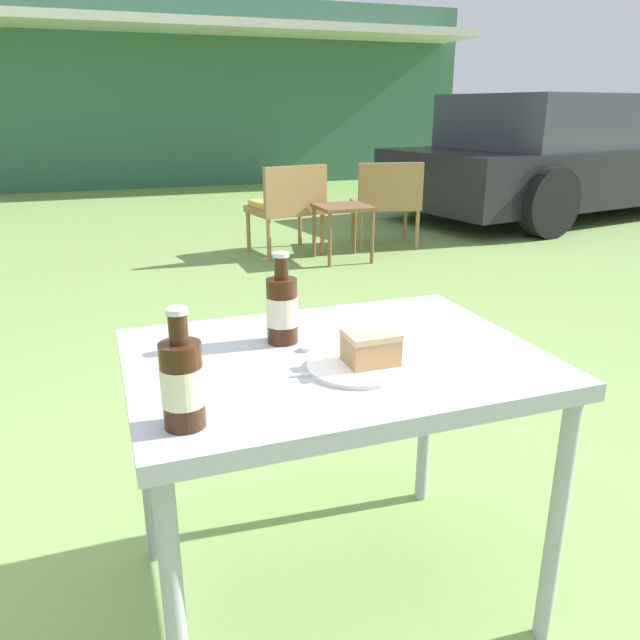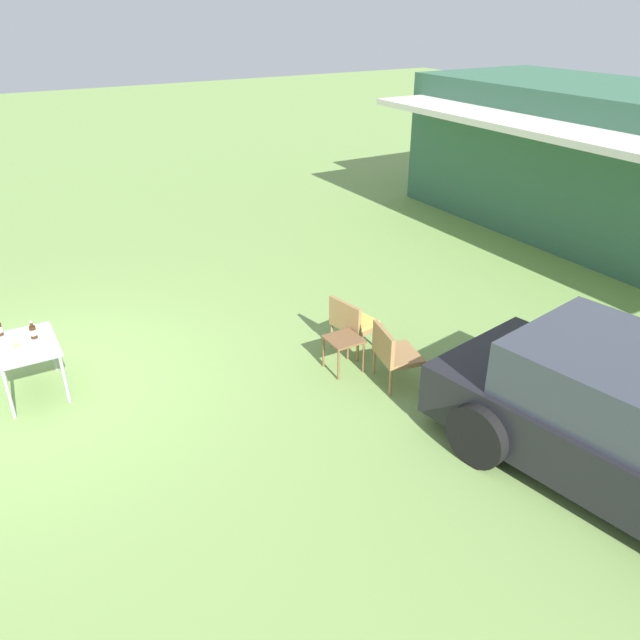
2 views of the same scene
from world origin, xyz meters
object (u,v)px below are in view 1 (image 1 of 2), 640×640
garden_side_table (343,213)px  cola_bottle_near (282,308)px  parked_car (566,158)px  cola_bottle_far (182,382)px  patio_table (334,380)px  cake_on_plate (365,355)px  wicker_chair_plain (387,198)px  wicker_chair_cushioned (288,203)px

garden_side_table → cola_bottle_near: 3.77m
parked_car → cola_bottle_far: size_ratio=20.96×
patio_table → cola_bottle_far: bearing=-148.5°
garden_side_table → cola_bottle_far: (-1.81, -3.77, 0.38)m
cake_on_plate → cola_bottle_near: size_ratio=1.02×
parked_car → wicker_chair_plain: (-2.78, -0.98, -0.22)m
wicker_chair_plain → garden_side_table: size_ratio=1.67×
parked_car → cake_on_plate: size_ratio=20.51×
wicker_chair_plain → garden_side_table: (-0.57, -0.36, -0.05)m
patio_table → cake_on_plate: 0.14m
cola_bottle_far → wicker_chair_plain: bearing=60.0°
wicker_chair_plain → patio_table: size_ratio=0.82×
wicker_chair_cushioned → patio_table: size_ratio=0.82×
cola_bottle_near → patio_table: bearing=-51.9°
wicker_chair_cushioned → wicker_chair_plain: (0.93, -0.02, 0.00)m
wicker_chair_plain → patio_table: (-2.01, -3.89, 0.17)m
wicker_chair_cushioned → cake_on_plate: bearing=65.2°
patio_table → wicker_chair_cushioned: bearing=74.6°
parked_car → patio_table: bearing=-144.8°
wicker_chair_plain → cola_bottle_far: (-2.38, -4.12, 0.33)m
wicker_chair_plain → cake_on_plate: 4.46m
patio_table → cola_bottle_near: size_ratio=4.24×
garden_side_table → patio_table: size_ratio=0.49×
garden_side_table → cola_bottle_near: cola_bottle_near is taller
cake_on_plate → cola_bottle_far: bearing=-162.0°
patio_table → cola_bottle_near: bearing=128.1°
patio_table → cola_bottle_far: cola_bottle_far is taller
parked_car → wicker_chair_plain: bearing=-170.9°
wicker_chair_plain → cola_bottle_near: 4.33m
wicker_chair_plain → parked_car: bearing=-148.1°
garden_side_table → patio_table: (-1.44, -3.54, 0.22)m
cake_on_plate → cola_bottle_far: 0.43m
garden_side_table → cola_bottle_far: size_ratio=2.09×
wicker_chair_cushioned → garden_side_table: (0.36, -0.38, -0.05)m
parked_car → cola_bottle_near: 6.81m
cake_on_plate → cola_bottle_near: cola_bottle_near is taller
parked_car → garden_side_table: 3.62m
garden_side_table → wicker_chair_cushioned: bearing=133.6°
cola_bottle_near → wicker_chair_cushioned: bearing=72.9°
wicker_chair_plain → cake_on_plate: bearing=76.2°
patio_table → cola_bottle_far: 0.46m
garden_side_table → cola_bottle_near: (-1.53, -3.42, 0.38)m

